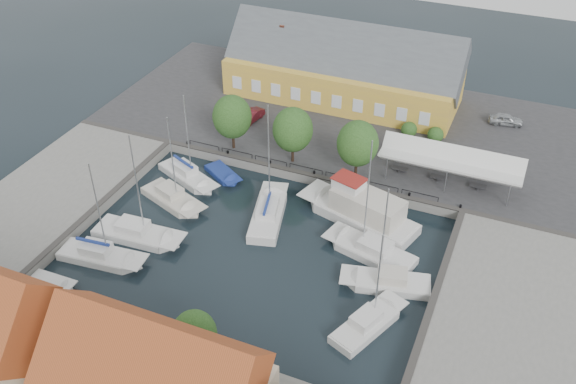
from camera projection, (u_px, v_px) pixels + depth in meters
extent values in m
plane|color=black|center=(263.00, 240.00, 59.18)|extent=(140.00, 140.00, 0.00)
cube|color=#2D2D30|center=(344.00, 122.00, 76.10)|extent=(56.00, 26.00, 1.00)
cube|color=slate|center=(55.00, 193.00, 64.34)|extent=(12.00, 24.00, 1.00)
cube|color=slate|center=(506.00, 320.00, 50.44)|extent=(12.00, 24.00, 1.00)
cube|color=#383533|center=(304.00, 173.00, 66.27)|extent=(56.00, 0.60, 0.12)
cube|color=#383533|center=(102.00, 202.00, 62.22)|extent=(0.60, 24.00, 0.12)
cube|color=#383533|center=(435.00, 295.00, 51.92)|extent=(0.60, 24.00, 0.12)
cylinder|color=black|center=(188.00, 143.00, 70.83)|extent=(0.24, 0.24, 0.40)
cylinder|color=black|center=(228.00, 153.00, 69.26)|extent=(0.24, 0.24, 0.40)
cylinder|color=black|center=(270.00, 162.00, 67.68)|extent=(0.24, 0.24, 0.40)
cylinder|color=black|center=(314.00, 173.00, 66.10)|extent=(0.24, 0.24, 0.40)
cylinder|color=black|center=(361.00, 183.00, 64.52)|extent=(0.24, 0.24, 0.40)
cylinder|color=black|center=(409.00, 195.00, 62.94)|extent=(0.24, 0.24, 0.40)
cylinder|color=black|center=(460.00, 207.00, 61.36)|extent=(0.24, 0.24, 0.40)
cube|color=gold|center=(342.00, 81.00, 78.87)|extent=(28.00, 10.00, 4.50)
cube|color=#474C51|center=(344.00, 54.00, 76.83)|extent=(28.56, 7.60, 7.60)
cube|color=gold|center=(287.00, 53.00, 86.81)|extent=(6.00, 6.00, 3.50)
cube|color=brown|center=(283.00, 30.00, 78.27)|extent=(0.60, 0.60, 1.20)
cube|color=silver|center=(451.00, 160.00, 63.45)|extent=(14.00, 4.00, 0.25)
cylinder|color=silver|center=(387.00, 168.00, 64.79)|extent=(0.10, 0.10, 2.70)
cylinder|color=silver|center=(396.00, 150.00, 67.48)|extent=(0.10, 0.10, 2.70)
cylinder|color=silver|center=(446.00, 181.00, 62.89)|extent=(0.10, 0.10, 2.70)
cylinder|color=silver|center=(453.00, 162.00, 65.58)|extent=(0.10, 0.10, 2.70)
cylinder|color=silver|center=(509.00, 195.00, 60.99)|extent=(0.10, 0.10, 2.70)
cylinder|color=silver|center=(513.00, 175.00, 63.69)|extent=(0.10, 0.10, 2.70)
cylinder|color=black|center=(233.00, 140.00, 69.81)|extent=(0.30, 0.30, 2.10)
ellipsoid|color=#1E4117|center=(232.00, 117.00, 68.15)|extent=(4.20, 4.20, 4.83)
cylinder|color=black|center=(293.00, 153.00, 67.60)|extent=(0.30, 0.30, 2.10)
ellipsoid|color=#1E4117|center=(293.00, 130.00, 65.94)|extent=(4.20, 4.20, 4.83)
cylinder|color=black|center=(356.00, 167.00, 65.38)|extent=(0.30, 0.30, 2.10)
ellipsoid|color=#1E4117|center=(358.00, 143.00, 63.73)|extent=(4.20, 4.20, 4.83)
imported|color=#A6AAAE|center=(506.00, 119.00, 74.25)|extent=(4.11, 2.26, 1.33)
imported|color=#521219|center=(251.00, 116.00, 74.91)|extent=(2.02, 4.07, 1.28)
cube|color=silver|center=(267.00, 220.00, 61.36)|extent=(4.46, 7.69, 1.50)
cube|color=silver|center=(269.00, 208.00, 61.63)|extent=(4.72, 9.06, 0.08)
cube|color=silver|center=(268.00, 209.00, 60.78)|extent=(2.52, 3.27, 0.90)
cylinder|color=silver|center=(269.00, 158.00, 58.92)|extent=(0.12, 0.12, 10.86)
cube|color=navy|center=(267.00, 203.00, 60.20)|extent=(1.13, 3.56, 0.22)
cube|color=silver|center=(366.00, 222.00, 61.21)|extent=(10.49, 6.28, 1.80)
cube|color=silver|center=(356.00, 209.00, 61.29)|extent=(12.34, 6.68, 0.08)
cube|color=beige|center=(368.00, 205.00, 60.04)|extent=(7.38, 4.89, 2.20)
cube|color=silver|center=(349.00, 184.00, 60.36)|extent=(3.17, 2.70, 1.20)
cube|color=maroon|center=(349.00, 179.00, 59.98)|extent=(3.43, 2.88, 0.10)
cube|color=silver|center=(376.00, 256.00, 57.28)|extent=(7.48, 4.57, 1.30)
cube|color=silver|center=(368.00, 246.00, 57.30)|extent=(8.80, 4.80, 0.08)
cube|color=silver|center=(375.00, 246.00, 56.69)|extent=(3.19, 2.63, 0.90)
cylinder|color=silver|center=(367.00, 196.00, 54.41)|extent=(0.12, 0.12, 10.88)
cube|color=silver|center=(393.00, 286.00, 54.20)|extent=(6.61, 3.92, 1.30)
cube|color=silver|center=(384.00, 279.00, 53.90)|extent=(7.80, 4.10, 0.08)
cube|color=beige|center=(392.00, 276.00, 53.55)|extent=(2.81, 2.27, 0.90)
cylinder|color=silver|center=(383.00, 236.00, 51.28)|extent=(0.12, 0.12, 9.29)
cube|color=silver|center=(364.00, 330.00, 50.23)|extent=(4.45, 6.39, 1.30)
cube|color=silver|center=(371.00, 319.00, 50.25)|extent=(4.81, 7.45, 0.08)
cube|color=silver|center=(366.00, 319.00, 49.64)|extent=(2.39, 2.81, 0.90)
cylinder|color=silver|center=(378.00, 278.00, 48.11)|extent=(0.12, 0.12, 8.29)
cube|color=silver|center=(185.00, 177.00, 67.52)|extent=(6.83, 4.71, 1.30)
cube|color=silver|center=(189.00, 174.00, 66.64)|extent=(7.97, 5.14, 0.08)
cube|color=silver|center=(185.00, 168.00, 66.75)|extent=(2.99, 2.48, 0.90)
cylinder|color=silver|center=(188.00, 138.00, 63.64)|extent=(0.12, 0.12, 9.38)
cube|color=navy|center=(183.00, 162.00, 66.41)|extent=(3.04, 1.49, 0.22)
cube|color=beige|center=(170.00, 200.00, 64.22)|extent=(6.68, 4.65, 1.30)
cube|color=beige|center=(174.00, 197.00, 63.39)|extent=(7.79, 4.98, 0.08)
cube|color=beige|center=(170.00, 191.00, 63.46)|extent=(2.93, 2.56, 0.90)
cylinder|color=silver|center=(172.00, 160.00, 60.47)|extent=(0.12, 0.12, 9.20)
cube|color=silver|center=(133.00, 236.00, 59.63)|extent=(7.21, 3.27, 1.30)
cube|color=silver|center=(140.00, 232.00, 58.99)|extent=(8.62, 3.24, 0.08)
cube|color=silver|center=(133.00, 226.00, 58.91)|extent=(2.93, 2.11, 0.90)
cylinder|color=silver|center=(137.00, 187.00, 55.81)|extent=(0.12, 0.12, 10.48)
cube|color=silver|center=(96.00, 258.00, 57.08)|extent=(6.80, 3.16, 1.30)
cube|color=silver|center=(103.00, 254.00, 56.48)|extent=(8.09, 3.19, 0.08)
cube|color=silver|center=(96.00, 249.00, 56.37)|extent=(2.79, 1.96, 0.90)
cylinder|color=silver|center=(99.00, 212.00, 53.57)|extent=(0.12, 0.12, 9.67)
cube|color=navy|center=(93.00, 242.00, 55.98)|extent=(3.29, 0.55, 0.22)
cube|color=silver|center=(49.00, 284.00, 54.43)|extent=(3.45, 1.68, 0.90)
cube|color=silver|center=(52.00, 281.00, 54.01)|extent=(4.13, 1.62, 0.08)
cube|color=navy|center=(221.00, 174.00, 67.95)|extent=(4.37, 3.72, 0.80)
cube|color=navy|center=(224.00, 173.00, 67.37)|extent=(5.00, 4.06, 0.08)
cube|color=#A54823|center=(149.00, 371.00, 35.02)|extent=(12.36, 6.50, 6.50)
cube|color=brown|center=(99.00, 334.00, 35.00)|extent=(0.70, 0.70, 1.00)
cube|color=brown|center=(185.00, 366.00, 33.36)|extent=(0.60, 0.60, 0.80)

